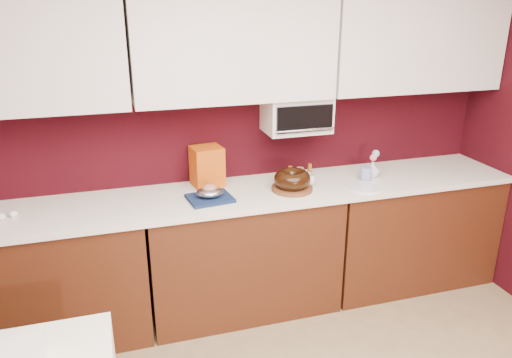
{
  "coord_description": "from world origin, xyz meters",
  "views": [
    {
      "loc": [
        -0.82,
        -1.11,
        2.14
      ],
      "look_at": [
        0.07,
        1.84,
        1.02
      ],
      "focal_mm": 35.0,
      "sensor_mm": 36.0,
      "label": 1
    }
  ],
  "objects_px": {
    "toaster_oven": "(296,114)",
    "flower_vase": "(372,168)",
    "blue_jar": "(366,174)",
    "foil_ham_nest": "(210,192)",
    "bundt_cake": "(292,179)",
    "pandoro_box": "(207,166)",
    "coffee_mug": "(308,179)"
  },
  "relations": [
    {
      "from": "foil_ham_nest",
      "to": "coffee_mug",
      "type": "xyz_separation_m",
      "value": [
        0.71,
        0.06,
        -0.0
      ]
    },
    {
      "from": "blue_jar",
      "to": "flower_vase",
      "type": "relative_size",
      "value": 0.74
    },
    {
      "from": "toaster_oven",
      "to": "blue_jar",
      "type": "bearing_deg",
      "value": -23.39
    },
    {
      "from": "coffee_mug",
      "to": "flower_vase",
      "type": "distance_m",
      "value": 0.53
    },
    {
      "from": "toaster_oven",
      "to": "blue_jar",
      "type": "distance_m",
      "value": 0.67
    },
    {
      "from": "bundt_cake",
      "to": "pandoro_box",
      "type": "xyz_separation_m",
      "value": [
        -0.53,
        0.27,
        0.06
      ]
    },
    {
      "from": "foil_ham_nest",
      "to": "toaster_oven",
      "type": "bearing_deg",
      "value": 19.5
    },
    {
      "from": "coffee_mug",
      "to": "toaster_oven",
      "type": "bearing_deg",
      "value": 97.73
    },
    {
      "from": "toaster_oven",
      "to": "foil_ham_nest",
      "type": "distance_m",
      "value": 0.84
    },
    {
      "from": "foil_ham_nest",
      "to": "blue_jar",
      "type": "xyz_separation_m",
      "value": [
        1.15,
        0.04,
        -0.01
      ]
    },
    {
      "from": "foil_ham_nest",
      "to": "pandoro_box",
      "type": "xyz_separation_m",
      "value": [
        0.04,
        0.27,
        0.08
      ]
    },
    {
      "from": "coffee_mug",
      "to": "pandoro_box",
      "type": "bearing_deg",
      "value": 162.04
    },
    {
      "from": "toaster_oven",
      "to": "flower_vase",
      "type": "distance_m",
      "value": 0.7
    },
    {
      "from": "blue_jar",
      "to": "foil_ham_nest",
      "type": "bearing_deg",
      "value": -178.09
    },
    {
      "from": "coffee_mug",
      "to": "blue_jar",
      "type": "height_order",
      "value": "coffee_mug"
    },
    {
      "from": "blue_jar",
      "to": "flower_vase",
      "type": "bearing_deg",
      "value": 33.0
    },
    {
      "from": "blue_jar",
      "to": "coffee_mug",
      "type": "bearing_deg",
      "value": 177.59
    },
    {
      "from": "flower_vase",
      "to": "blue_jar",
      "type": "bearing_deg",
      "value": -147.0
    },
    {
      "from": "foil_ham_nest",
      "to": "blue_jar",
      "type": "relative_size",
      "value": 1.77
    },
    {
      "from": "blue_jar",
      "to": "bundt_cake",
      "type": "bearing_deg",
      "value": -176.8
    },
    {
      "from": "pandoro_box",
      "to": "blue_jar",
      "type": "bearing_deg",
      "value": -19.84
    },
    {
      "from": "toaster_oven",
      "to": "foil_ham_nest",
      "type": "height_order",
      "value": "toaster_oven"
    },
    {
      "from": "toaster_oven",
      "to": "flower_vase",
      "type": "height_order",
      "value": "toaster_oven"
    },
    {
      "from": "foil_ham_nest",
      "to": "pandoro_box",
      "type": "distance_m",
      "value": 0.29
    },
    {
      "from": "pandoro_box",
      "to": "flower_vase",
      "type": "height_order",
      "value": "pandoro_box"
    },
    {
      "from": "bundt_cake",
      "to": "blue_jar",
      "type": "height_order",
      "value": "bundt_cake"
    },
    {
      "from": "toaster_oven",
      "to": "coffee_mug",
      "type": "height_order",
      "value": "toaster_oven"
    },
    {
      "from": "foil_ham_nest",
      "to": "flower_vase",
      "type": "distance_m",
      "value": 1.24
    },
    {
      "from": "bundt_cake",
      "to": "pandoro_box",
      "type": "distance_m",
      "value": 0.6
    },
    {
      "from": "bundt_cake",
      "to": "blue_jar",
      "type": "bearing_deg",
      "value": 3.2
    },
    {
      "from": "bundt_cake",
      "to": "coffee_mug",
      "type": "bearing_deg",
      "value": 20.89
    },
    {
      "from": "blue_jar",
      "to": "pandoro_box",
      "type": "bearing_deg",
      "value": 168.07
    }
  ]
}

